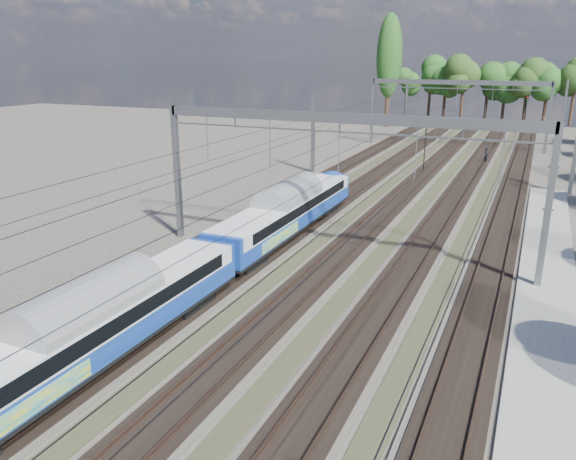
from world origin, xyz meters
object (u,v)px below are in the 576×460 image
at_px(emu_train, 81,325).
at_px(signal_near, 426,139).
at_px(worker, 486,156).
at_px(signal_far, 526,111).

xyz_separation_m(emu_train, signal_near, (4.13, 46.16, 1.35)).
height_order(worker, signal_far, signal_far).
xyz_separation_m(worker, signal_near, (-5.67, -8.02, 2.71)).
xyz_separation_m(worker, signal_far, (2.98, 28.20, 2.84)).
bearing_deg(emu_train, signal_near, 84.89).
relative_size(signal_near, signal_far, 0.97).
xyz_separation_m(emu_train, worker, (9.80, 54.18, -1.36)).
distance_m(emu_train, signal_far, 83.37).
bearing_deg(signal_far, worker, -72.12).
relative_size(emu_train, signal_far, 9.52).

